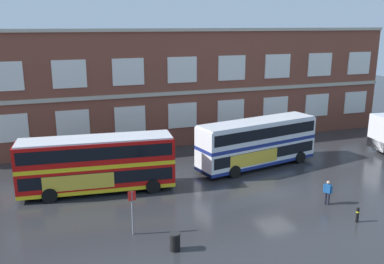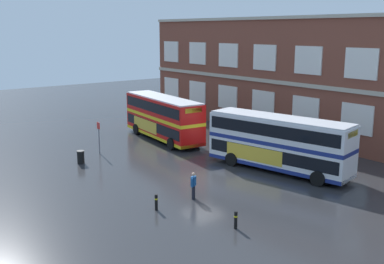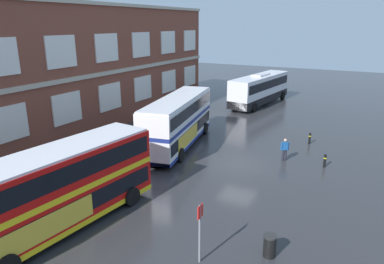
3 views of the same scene
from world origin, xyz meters
TOP-DOWN VIEW (x-y plane):
  - ground_plane at (0.00, 2.00)m, footprint 120.00×120.00m
  - brick_terminal_building at (-2.51, 17.98)m, footprint 47.20×8.19m
  - double_decker_near at (-12.04, 4.82)m, footprint 11.21×3.73m
  - double_decker_middle at (1.53, 5.88)m, footprint 11.29×4.67m
  - touring_coach at (19.88, 4.80)m, footprint 12.23×4.07m
  - waiting_passenger at (2.32, -2.70)m, footprint 0.45×0.58m
  - bus_stand_flag at (-10.98, -2.43)m, footprint 0.44×0.10m
  - station_litter_bin at (-9.20, -4.94)m, footprint 0.60×0.60m
  - safety_bollard_west at (7.15, -3.65)m, footprint 0.19×0.19m
  - safety_bollard_east at (2.44, -5.54)m, footprint 0.19×0.19m

SIDE VIEW (x-z plane):
  - ground_plane at x=0.00m, z-range 0.00..0.00m
  - safety_bollard_west at x=7.15m, z-range 0.02..0.97m
  - safety_bollard_east at x=2.44m, z-range 0.02..0.97m
  - station_litter_bin at x=-9.20m, z-range 0.01..1.04m
  - waiting_passenger at x=2.32m, z-range 0.08..1.78m
  - bus_stand_flag at x=-10.98m, z-range 0.29..2.99m
  - touring_coach at x=19.88m, z-range 0.01..3.81m
  - double_decker_near at x=-12.04m, z-range 0.11..4.18m
  - double_decker_middle at x=1.53m, z-range 0.11..4.18m
  - brick_terminal_building at x=-2.51m, z-range -0.15..11.39m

